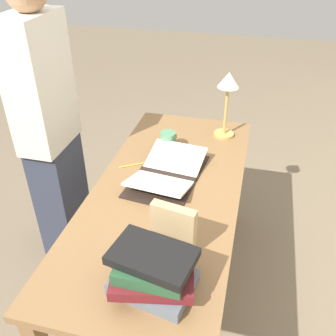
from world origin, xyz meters
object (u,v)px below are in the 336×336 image
pencil (134,165)px  book_standing_upright (173,228)px  reading_lamp (228,90)px  person_reader (51,139)px  coffee_mug (168,141)px  open_book (168,173)px  book_stack_tall (153,271)px

pencil → book_standing_upright: bearing=32.8°
reading_lamp → person_reader: 1.02m
reading_lamp → pencil: size_ratio=2.82×
coffee_mug → pencil: 0.25m
open_book → coffee_mug: bearing=-160.1°
book_stack_tall → book_standing_upright: 0.21m
book_stack_tall → coffee_mug: (-0.94, -0.18, -0.03)m
book_stack_tall → reading_lamp: 1.19m
reading_lamp → coffee_mug: bearing=-50.8°
open_book → book_standing_upright: size_ratio=2.56×
book_stack_tall → person_reader: 1.11m
book_standing_upright → coffee_mug: (-0.74, -0.21, -0.05)m
pencil → reading_lamp: bearing=136.9°
book_stack_tall → book_standing_upright: (-0.20, 0.02, 0.02)m
coffee_mug → person_reader: bearing=-74.3°
open_book → book_standing_upright: 0.50m
book_standing_upright → person_reader: (-0.56, -0.83, -0.03)m
book_stack_tall → book_standing_upright: bearing=173.6°
book_standing_upright → reading_lamp: size_ratio=0.52×
open_book → pencil: (-0.05, -0.20, -0.02)m
open_book → coffee_mug: coffee_mug is taller
person_reader → open_book: bearing=-97.6°
open_book → coffee_mug: (-0.27, -0.06, 0.03)m
reading_lamp → person_reader: bearing=-65.9°
book_standing_upright → person_reader: person_reader is taller
open_book → book_standing_upright: bearing=23.2°
pencil → coffee_mug: bearing=148.2°
book_stack_tall → person_reader: (-0.76, -0.80, -0.01)m
coffee_mug → person_reader: 0.65m
open_book → coffee_mug: 0.28m
pencil → person_reader: 0.50m
book_standing_upright → coffee_mug: bearing=-154.2°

